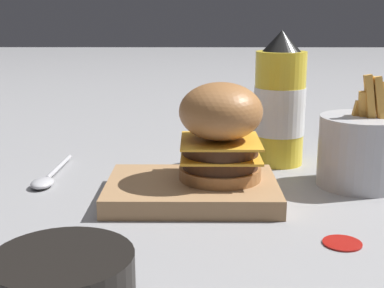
# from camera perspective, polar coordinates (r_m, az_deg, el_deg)

# --- Properties ---
(ground_plane) EXTENTS (6.00, 6.00, 0.00)m
(ground_plane) POSITION_cam_1_polar(r_m,az_deg,el_deg) (0.72, -0.69, -5.53)
(ground_plane) COLOR gray
(serving_board) EXTENTS (0.22, 0.16, 0.02)m
(serving_board) POSITION_cam_1_polar(r_m,az_deg,el_deg) (0.70, 0.00, -4.93)
(serving_board) COLOR #A37A51
(serving_board) RESTS_ON ground_plane
(burger) EXTENTS (0.11, 0.11, 0.13)m
(burger) POSITION_cam_1_polar(r_m,az_deg,el_deg) (0.69, 3.07, 1.46)
(burger) COLOR #9E6638
(burger) RESTS_ON serving_board
(ketchup_bottle) EXTENTS (0.08, 0.08, 0.21)m
(ketchup_bottle) POSITION_cam_1_polar(r_m,az_deg,el_deg) (0.86, 9.31, 4.15)
(ketchup_bottle) COLOR yellow
(ketchup_bottle) RESTS_ON ground_plane
(fries_basket) EXTENTS (0.12, 0.12, 0.16)m
(fries_basket) POSITION_cam_1_polar(r_m,az_deg,el_deg) (0.78, 17.53, -0.55)
(fries_basket) COLOR #B7B7BC
(fries_basket) RESTS_ON ground_plane
(side_bowl) EXTENTS (0.12, 0.12, 0.05)m
(side_bowl) POSITION_cam_1_polar(r_m,az_deg,el_deg) (0.46, -13.54, -14.00)
(side_bowl) COLOR black
(side_bowl) RESTS_ON ground_plane
(spoon) EXTENTS (0.03, 0.16, 0.01)m
(spoon) POSITION_cam_1_polar(r_m,az_deg,el_deg) (0.80, -15.22, -3.58)
(spoon) COLOR #B2B2B7
(spoon) RESTS_ON ground_plane
(ketchup_puddle) EXTENTS (0.04, 0.04, 0.00)m
(ketchup_puddle) POSITION_cam_1_polar(r_m,az_deg,el_deg) (0.60, 15.74, -10.06)
(ketchup_puddle) COLOR #9E140F
(ketchup_puddle) RESTS_ON ground_plane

